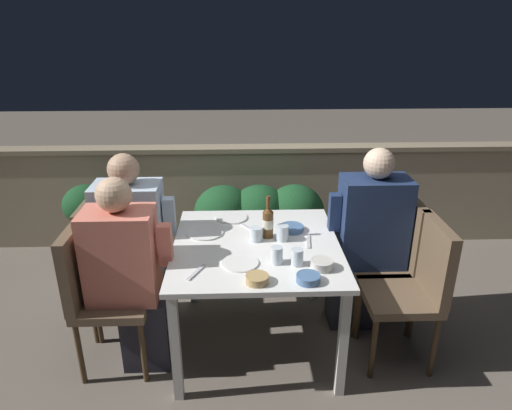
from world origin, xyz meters
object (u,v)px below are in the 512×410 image
Objects in this scene: person_coral_top at (130,276)px; beer_bottle at (268,222)px; chair_right_far at (395,250)px; potted_plant at (88,220)px; chair_left_near at (96,285)px; chair_left_far at (108,255)px; person_navy_jumper at (366,240)px; person_blue_shirt at (138,245)px; chair_right_near at (417,280)px.

person_coral_top is 4.44× the size of beer_bottle.
chair_right_far is 2.34m from potted_plant.
chair_right_far is at bearing 10.80° from chair_left_near.
person_navy_jumper is (1.66, -0.01, 0.08)m from chair_left_far.
person_coral_top is 0.96× the size of person_navy_jumper.
person_blue_shirt reaches higher than chair_right_far.
potted_plant is at bearing 109.38° from chair_left_near.
chair_left_far is 0.21m from person_blue_shirt.
chair_left_near is 1.16m from potted_plant.
chair_right_far reaches higher than potted_plant.
chair_left_far is 3.36× the size of beer_bottle.
chair_left_near is at bearing -165.76° from beer_bottle.
chair_right_near is at bearing -60.15° from person_navy_jumper.
chair_right_far is (1.63, 0.35, -0.05)m from person_coral_top.
beer_bottle is at bearing 14.24° from chair_left_near.
chair_left_far is 0.83m from potted_plant.
beer_bottle is at bearing -171.38° from person_navy_jumper.
person_blue_shirt is at bearing 179.74° from person_navy_jumper.
person_navy_jumper is at bearing -0.23° from chair_left_far.
beer_bottle reaches higher than chair_right_far.
person_navy_jumper reaches higher than chair_left_near.
person_blue_shirt is 1.61× the size of potted_plant.
beer_bottle is at bearing -173.39° from chair_right_far.
chair_left_far is 0.73× the size of person_navy_jumper.
person_blue_shirt is at bearing 167.48° from chair_right_near.
chair_left_near is at bearing -115.54° from person_blue_shirt.
person_coral_top is 1.32× the size of chair_right_far.
beer_bottle reaches higher than chair_left_near.
person_coral_top is at bearing -162.39° from beer_bottle.
chair_left_near reaches higher than potted_plant.
beer_bottle is (1.02, -0.10, 0.26)m from chair_left_far.
chair_left_near is 1.00× the size of chair_right_near.
person_navy_jumper is at bearing 119.85° from chair_right_near.
person_blue_shirt is at bearing 64.46° from chair_left_near.
chair_right_near is 0.93m from beer_bottle.
chair_left_far is at bearing 179.79° from chair_right_far.
chair_right_far is (1.83, 0.35, 0.00)m from chair_left_near.
beer_bottle is (-0.84, -0.10, 0.26)m from chair_right_far.
chair_left_near is 1.86m from chair_right_far.
chair_left_near is at bearing -167.93° from person_navy_jumper.
chair_right_near is at bearing -26.48° from potted_plant.
person_blue_shirt reaches higher than chair_left_near.
person_coral_top reaches higher than chair_right_near.
beer_bottle is at bearing -7.19° from person_blue_shirt.
beer_bottle is at bearing 162.52° from chair_right_near.
person_navy_jumper reaches higher than person_blue_shirt.
beer_bottle reaches higher than chair_left_far.
beer_bottle is (0.80, 0.25, 0.21)m from person_coral_top.
person_coral_top is 1.32× the size of chair_right_near.
chair_right_far is at bearing -18.59° from potted_plant.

